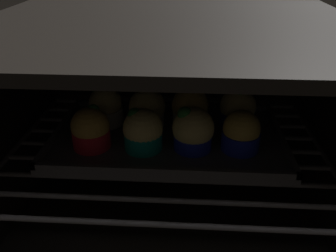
% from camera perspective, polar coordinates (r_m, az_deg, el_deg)
% --- Properties ---
extents(oven_cavity, '(0.59, 0.47, 0.37)m').
position_cam_1_polar(oven_cavity, '(0.64, 0.15, 1.03)').
color(oven_cavity, black).
rests_on(oven_cavity, ground).
extents(oven_rack, '(0.55, 0.42, 0.01)m').
position_cam_1_polar(oven_rack, '(0.62, -0.09, -3.59)').
color(oven_rack, '#4C494C').
rests_on(oven_rack, oven_cavity).
extents(baking_tray, '(0.41, 0.24, 0.02)m').
position_cam_1_polar(baking_tray, '(0.62, -0.00, -1.95)').
color(baking_tray, '#4C4C51').
rests_on(baking_tray, oven_rack).
extents(muffin_row0_col0, '(0.06, 0.06, 0.07)m').
position_cam_1_polar(muffin_row0_col0, '(0.59, -12.63, -0.58)').
color(muffin_row0_col0, red).
rests_on(muffin_row0_col0, baking_tray).
extents(muffin_row0_col1, '(0.07, 0.07, 0.07)m').
position_cam_1_polar(muffin_row0_col1, '(0.57, -4.19, -0.88)').
color(muffin_row0_col1, '#0C8C84').
rests_on(muffin_row0_col1, baking_tray).
extents(muffin_row0_col2, '(0.07, 0.07, 0.08)m').
position_cam_1_polar(muffin_row0_col2, '(0.57, 4.12, -0.78)').
color(muffin_row0_col2, '#1928B7').
rests_on(muffin_row0_col2, baking_tray).
extents(muffin_row0_col3, '(0.06, 0.06, 0.07)m').
position_cam_1_polar(muffin_row0_col3, '(0.58, 11.97, -1.10)').
color(muffin_row0_col3, '#1928B7').
rests_on(muffin_row0_col3, baking_tray).
extents(muffin_row1_col0, '(0.06, 0.06, 0.07)m').
position_cam_1_polar(muffin_row1_col0, '(0.66, -10.27, 3.12)').
color(muffin_row1_col0, silver).
rests_on(muffin_row1_col0, baking_tray).
extents(muffin_row1_col1, '(0.07, 0.07, 0.07)m').
position_cam_1_polar(muffin_row1_col1, '(0.65, -3.46, 2.74)').
color(muffin_row1_col1, silver).
rests_on(muffin_row1_col1, baking_tray).
extents(muffin_row1_col2, '(0.07, 0.07, 0.08)m').
position_cam_1_polar(muffin_row1_col2, '(0.64, 3.64, 2.85)').
color(muffin_row1_col2, silver).
rests_on(muffin_row1_col2, baking_tray).
extents(muffin_row1_col3, '(0.07, 0.07, 0.08)m').
position_cam_1_polar(muffin_row1_col3, '(0.65, 11.41, 2.67)').
color(muffin_row1_col3, '#1928B7').
rests_on(muffin_row1_col3, baking_tray).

